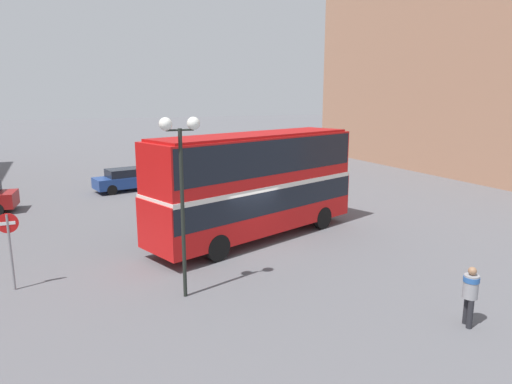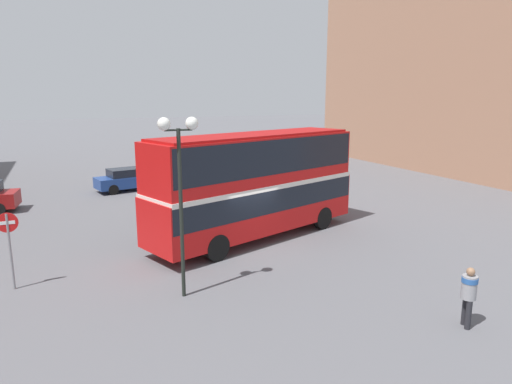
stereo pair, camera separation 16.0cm
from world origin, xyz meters
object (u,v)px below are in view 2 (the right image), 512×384
Objects in this scene: double_decker_bus at (256,179)px; pedestrian_foreground at (469,291)px; no_entry_sign at (9,238)px; street_lamp_twin_globe at (179,159)px; parked_car_kerb_far at (128,179)px.

double_decker_bus is 10.11m from pedestrian_foreground.
street_lamp_twin_globe is at bearing -28.73° from no_entry_sign.
street_lamp_twin_globe is 2.17× the size of no_entry_sign.
parked_car_kerb_far is 0.80× the size of street_lamp_twin_globe.
parked_car_kerb_far is 18.16m from street_lamp_twin_globe.
double_decker_bus is 13.73m from parked_car_kerb_far.
street_lamp_twin_globe reaches higher than pedestrian_foreground.
double_decker_bus reaches higher than no_entry_sign.
double_decker_bus is 9.81m from no_entry_sign.
pedestrian_foreground is at bearing -97.24° from double_decker_bus.
no_entry_sign is at bearing -6.76° from pedestrian_foreground.
no_entry_sign is at bearing 172.01° from double_decker_bus.
no_entry_sign is (-9.57, -1.96, -0.92)m from double_decker_bus.
pedestrian_foreground is (2.13, -9.75, -1.62)m from double_decker_bus.
pedestrian_foreground is 23.56m from parked_car_kerb_far.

